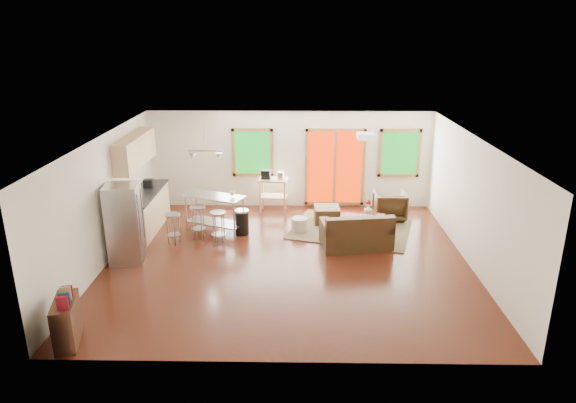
{
  "coord_description": "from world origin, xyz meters",
  "views": [
    {
      "loc": [
        0.18,
        -9.85,
        4.64
      ],
      "look_at": [
        0.0,
        0.3,
        1.2
      ],
      "focal_mm": 32.0,
      "sensor_mm": 36.0,
      "label": 1
    }
  ],
  "objects_px": {
    "rug": "(351,229)",
    "armchair": "(390,204)",
    "refrigerator": "(125,224)",
    "kitchen_cart": "(272,183)",
    "island": "(214,207)",
    "ottoman": "(327,215)",
    "coffee_table": "(361,220)",
    "loveseat": "(356,234)"
  },
  "relations": [
    {
      "from": "coffee_table",
      "to": "ottoman",
      "type": "height_order",
      "value": "ottoman"
    },
    {
      "from": "armchair",
      "to": "kitchen_cart",
      "type": "relative_size",
      "value": 0.7
    },
    {
      "from": "armchair",
      "to": "refrigerator",
      "type": "height_order",
      "value": "refrigerator"
    },
    {
      "from": "ottoman",
      "to": "island",
      "type": "height_order",
      "value": "island"
    },
    {
      "from": "ottoman",
      "to": "island",
      "type": "xyz_separation_m",
      "value": [
        -2.7,
        -0.65,
        0.42
      ]
    },
    {
      "from": "coffee_table",
      "to": "kitchen_cart",
      "type": "relative_size",
      "value": 0.88
    },
    {
      "from": "refrigerator",
      "to": "kitchen_cart",
      "type": "height_order",
      "value": "refrigerator"
    },
    {
      "from": "loveseat",
      "to": "coffee_table",
      "type": "bearing_deg",
      "value": 69.61
    },
    {
      "from": "rug",
      "to": "ottoman",
      "type": "height_order",
      "value": "ottoman"
    },
    {
      "from": "loveseat",
      "to": "armchair",
      "type": "xyz_separation_m",
      "value": [
        1.04,
        1.81,
        0.08
      ]
    },
    {
      "from": "island",
      "to": "kitchen_cart",
      "type": "distance_m",
      "value": 1.97
    },
    {
      "from": "rug",
      "to": "refrigerator",
      "type": "bearing_deg",
      "value": -159.34
    },
    {
      "from": "island",
      "to": "armchair",
      "type": "bearing_deg",
      "value": 12.31
    },
    {
      "from": "refrigerator",
      "to": "kitchen_cart",
      "type": "distance_m",
      "value": 4.24
    },
    {
      "from": "loveseat",
      "to": "island",
      "type": "relative_size",
      "value": 1.04
    },
    {
      "from": "coffee_table",
      "to": "armchair",
      "type": "xyz_separation_m",
      "value": [
        0.83,
        0.87,
        0.09
      ]
    },
    {
      "from": "armchair",
      "to": "ottoman",
      "type": "distance_m",
      "value": 1.64
    },
    {
      "from": "rug",
      "to": "island",
      "type": "bearing_deg",
      "value": -176.96
    },
    {
      "from": "refrigerator",
      "to": "kitchen_cart",
      "type": "bearing_deg",
      "value": 40.26
    },
    {
      "from": "refrigerator",
      "to": "island",
      "type": "xyz_separation_m",
      "value": [
        1.58,
        1.65,
        -0.2
      ]
    },
    {
      "from": "armchair",
      "to": "island",
      "type": "distance_m",
      "value": 4.42
    },
    {
      "from": "kitchen_cart",
      "to": "ottoman",
      "type": "bearing_deg",
      "value": -30.09
    },
    {
      "from": "coffee_table",
      "to": "island",
      "type": "distance_m",
      "value": 3.5
    },
    {
      "from": "island",
      "to": "ottoman",
      "type": "bearing_deg",
      "value": 13.58
    },
    {
      "from": "armchair",
      "to": "rug",
      "type": "bearing_deg",
      "value": 35.76
    },
    {
      "from": "rug",
      "to": "armchair",
      "type": "xyz_separation_m",
      "value": [
        1.05,
        0.77,
        0.39
      ]
    },
    {
      "from": "island",
      "to": "kitchen_cart",
      "type": "bearing_deg",
      "value": 48.2
    },
    {
      "from": "ottoman",
      "to": "coffee_table",
      "type": "bearing_deg",
      "value": -36.71
    },
    {
      "from": "rug",
      "to": "loveseat",
      "type": "xyz_separation_m",
      "value": [
        0.02,
        -1.04,
        0.31
      ]
    },
    {
      "from": "armchair",
      "to": "refrigerator",
      "type": "relative_size",
      "value": 0.48
    },
    {
      "from": "armchair",
      "to": "ottoman",
      "type": "relative_size",
      "value": 1.29
    },
    {
      "from": "armchair",
      "to": "kitchen_cart",
      "type": "height_order",
      "value": "kitchen_cart"
    },
    {
      "from": "rug",
      "to": "island",
      "type": "xyz_separation_m",
      "value": [
        -3.26,
        -0.17,
        0.61
      ]
    },
    {
      "from": "refrigerator",
      "to": "island",
      "type": "distance_m",
      "value": 2.29
    },
    {
      "from": "loveseat",
      "to": "refrigerator",
      "type": "distance_m",
      "value": 4.94
    },
    {
      "from": "rug",
      "to": "kitchen_cart",
      "type": "bearing_deg",
      "value": 146.57
    },
    {
      "from": "loveseat",
      "to": "kitchen_cart",
      "type": "bearing_deg",
      "value": 122.24
    },
    {
      "from": "kitchen_cart",
      "to": "coffee_table",
      "type": "bearing_deg",
      "value": -32.58
    },
    {
      "from": "loveseat",
      "to": "armchair",
      "type": "bearing_deg",
      "value": 52.31
    },
    {
      "from": "coffee_table",
      "to": "island",
      "type": "relative_size",
      "value": 0.65
    },
    {
      "from": "loveseat",
      "to": "armchair",
      "type": "height_order",
      "value": "loveseat"
    },
    {
      "from": "rug",
      "to": "armchair",
      "type": "relative_size",
      "value": 3.44
    }
  ]
}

